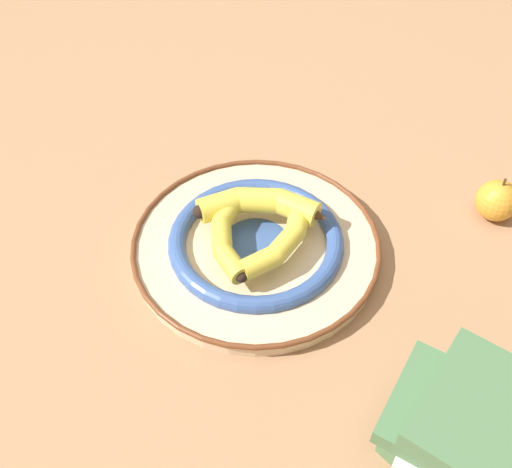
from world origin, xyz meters
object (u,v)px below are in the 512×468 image
(banana_b, at_px, (261,205))
(apple, at_px, (497,200))
(book_stack, at_px, (489,450))
(banana_a, at_px, (281,243))
(banana_c, at_px, (227,235))
(decorative_bowl, at_px, (256,244))

(banana_b, bearing_deg, apple, -172.09)
(book_stack, relative_size, apple, 2.90)
(banana_a, height_order, apple, apple)
(banana_a, distance_m, banana_c, 0.08)
(banana_a, bearing_deg, book_stack, -110.39)
(decorative_bowl, height_order, apple, apple)
(banana_b, relative_size, book_stack, 0.80)
(apple, bearing_deg, book_stack, -163.32)
(banana_b, xyz_separation_m, apple, (0.24, -0.29, -0.03))
(decorative_bowl, relative_size, banana_b, 2.05)
(book_stack, bearing_deg, banana_b, 161.58)
(decorative_bowl, distance_m, banana_c, 0.06)
(decorative_bowl, xyz_separation_m, banana_a, (-0.01, -0.05, 0.04))
(banana_b, bearing_deg, banana_a, 112.76)
(decorative_bowl, distance_m, apple, 0.39)
(banana_a, relative_size, banana_c, 1.23)
(banana_c, height_order, apple, apple)
(apple, bearing_deg, decorative_bowl, 135.79)
(banana_b, relative_size, apple, 2.33)
(decorative_bowl, height_order, banana_a, banana_a)
(banana_a, distance_m, book_stack, 0.38)
(banana_a, height_order, banana_b, banana_b)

